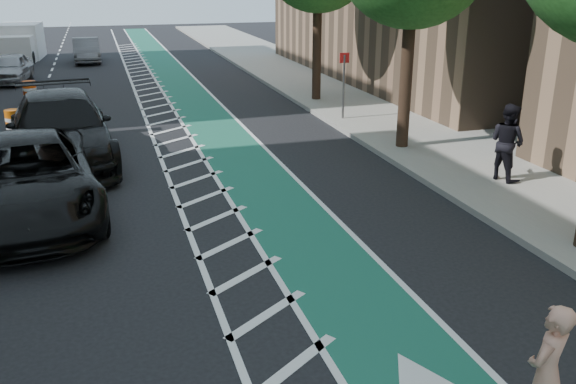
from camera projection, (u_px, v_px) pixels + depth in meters
name	position (u px, v px, depth m)	size (l,w,h in m)	color
ground	(171.00, 330.00, 9.18)	(120.00, 120.00, 0.00)	black
bike_lane	(229.00, 146.00, 19.01)	(2.00, 90.00, 0.01)	#1C6348
buffer_strip	(181.00, 150.00, 18.59)	(1.40, 90.00, 0.01)	silver
sidewalk_right	(416.00, 129.00, 20.78)	(5.00, 90.00, 0.15)	gray
curb_right	(350.00, 134.00, 20.10)	(0.12, 90.00, 0.16)	gray
sign_post	(344.00, 85.00, 21.62)	(0.35, 0.08, 2.47)	#4C4C4C
skateboarder	(547.00, 374.00, 6.64)	(0.61, 0.40, 1.68)	tan
suv_near	(26.00, 178.00, 13.23)	(2.92, 6.33, 1.76)	black
suv_far	(60.00, 129.00, 17.06)	(2.69, 6.61, 1.92)	black
car_silver	(10.00, 68.00, 29.91)	(1.66, 4.12, 1.40)	#98989D
car_grey	(87.00, 50.00, 36.85)	(1.50, 4.31, 1.42)	slate
pedestrian	(507.00, 142.00, 15.17)	(0.94, 0.73, 1.94)	black
box_truck	(20.00, 43.00, 37.91)	(2.61, 5.27, 2.13)	white
barrel_b	(14.00, 123.00, 20.10)	(0.64, 0.64, 0.87)	orange
barrel_c	(30.00, 93.00, 25.17)	(0.67, 0.67, 0.91)	#E74A0C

